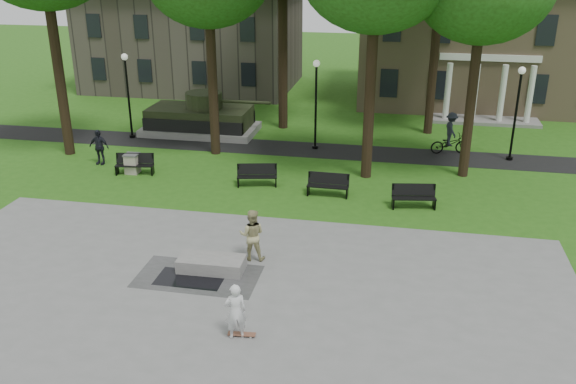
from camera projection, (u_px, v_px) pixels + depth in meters
name	position (u px, v px, depth m)	size (l,w,h in m)	color
ground	(249.00, 252.00, 21.64)	(120.00, 120.00, 0.00)	#275915
plaza	(205.00, 333.00, 17.09)	(22.00, 16.00, 0.02)	gray
footpath	(305.00, 149.00, 32.57)	(44.00, 2.60, 0.01)	black
building_right	(482.00, 36.00, 41.93)	(17.00, 12.00, 8.60)	#9E8460
building_left	(194.00, 38.00, 46.37)	(15.00, 10.00, 7.20)	#4C443D
lamp_left	(128.00, 89.00, 33.56)	(0.36, 0.36, 4.73)	black
lamp_mid	(316.00, 97.00, 31.71)	(0.36, 0.36, 4.73)	black
lamp_right	(517.00, 106.00, 29.95)	(0.36, 0.36, 4.73)	black
tank_monument	(201.00, 118.00, 35.21)	(7.45, 3.40, 2.40)	gray
puddle	(190.00, 279.00, 19.85)	(2.20, 1.20, 0.00)	black
concrete_block	(212.00, 264.00, 20.32)	(2.20, 1.00, 0.45)	gray
skateboard	(242.00, 335.00, 16.92)	(0.78, 0.20, 0.07)	brown
skateboarder	(235.00, 311.00, 16.57)	(0.61, 0.40, 1.67)	silver
friend_watching	(252.00, 235.00, 20.79)	(0.89, 0.69, 1.83)	tan
pedestrian_walker	(99.00, 147.00, 30.09)	(1.04, 0.43, 1.77)	black
cyclist	(450.00, 137.00, 31.64)	(2.10, 1.25, 2.19)	black
park_bench_0	(135.00, 163.00, 28.91)	(1.85, 0.82, 1.00)	black
park_bench_1	(257.00, 175.00, 27.48)	(1.85, 0.89, 1.00)	black
park_bench_2	(328.00, 184.00, 26.38)	(1.81, 0.55, 1.00)	black
park_bench_3	(414.00, 196.00, 25.15)	(1.85, 0.81, 1.00)	black
trash_bin	(132.00, 163.00, 29.02)	(0.68, 0.68, 0.96)	#B9AA99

